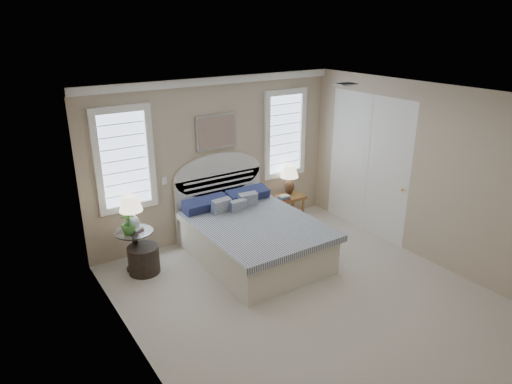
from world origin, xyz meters
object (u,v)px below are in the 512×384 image
object	(u,v)px
bed	(250,234)
lamp_left	(131,209)
lamp_right	(289,176)
floor_pot	(144,259)
side_table_left	(135,246)
nightstand_right	(289,203)

from	to	relation	value
bed	lamp_left	size ratio (longest dim) A/B	4.12
lamp_right	floor_pot	bearing A→B (deg)	-173.16
floor_pot	lamp_left	bearing A→B (deg)	109.47
side_table_left	lamp_right	bearing A→B (deg)	3.90
nightstand_right	bed	bearing A→B (deg)	-151.97
bed	nightstand_right	xyz separation A→B (m)	(1.30, 0.69, 0.00)
side_table_left	nightstand_right	xyz separation A→B (m)	(2.95, 0.10, -0.00)
lamp_right	bed	bearing A→B (deg)	-149.66
bed	floor_pot	xyz separation A→B (m)	(-1.59, 0.44, -0.18)
nightstand_right	lamp_left	xyz separation A→B (m)	(-2.95, -0.08, 0.58)
bed	lamp_left	distance (m)	1.86
bed	floor_pot	size ratio (longest dim) A/B	4.94
bed	nightstand_right	size ratio (longest dim) A/B	4.29
side_table_left	floor_pot	bearing A→B (deg)	-68.25
side_table_left	lamp_left	xyz separation A→B (m)	(-0.00, 0.02, 0.58)
bed	nightstand_right	distance (m)	1.47
nightstand_right	lamp_right	size ratio (longest dim) A/B	0.97
side_table_left	lamp_right	distance (m)	3.06
floor_pot	bed	bearing A→B (deg)	-15.57
nightstand_right	lamp_left	distance (m)	3.01
nightstand_right	lamp_right	world-z (taller)	lamp_right
side_table_left	lamp_left	distance (m)	0.58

